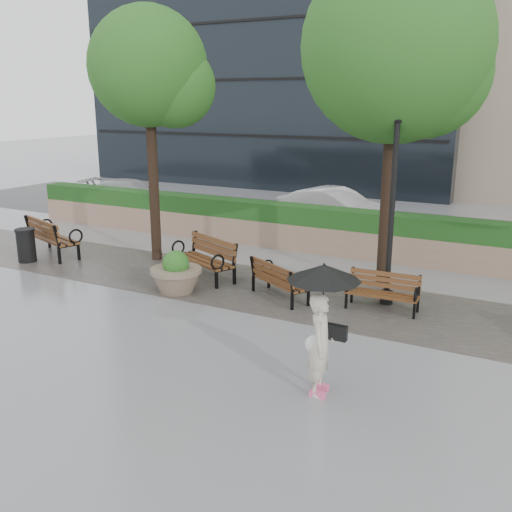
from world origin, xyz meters
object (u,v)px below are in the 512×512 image
at_px(bench_0, 53,245).
at_px(car_left, 132,195).
at_px(trash_bin, 26,246).
at_px(lamppost, 391,223).
at_px(planter_left, 176,276).
at_px(pedestrian, 322,317).
at_px(bench_3, 382,300).
at_px(bench_1, 205,267).
at_px(car_right, 335,208).
at_px(bench_2, 280,288).

bearing_deg(bench_0, car_left, -49.48).
bearing_deg(trash_bin, lamppost, 7.45).
xyz_separation_m(planter_left, trash_bin, (-5.28, 0.22, 0.05)).
height_order(trash_bin, car_left, car_left).
xyz_separation_m(trash_bin, pedestrian, (10.06, -3.14, 0.80)).
distance_m(bench_0, pedestrian, 10.69).
bearing_deg(car_left, trash_bin, -171.96).
distance_m(bench_3, lamppost, 1.66).
xyz_separation_m(planter_left, pedestrian, (4.78, -2.91, 0.86)).
bearing_deg(bench_1, trash_bin, -145.09).
bearing_deg(trash_bin, pedestrian, -17.32).
xyz_separation_m(bench_1, pedestrian, (4.79, -4.18, 0.95)).
bearing_deg(car_right, bench_1, -173.56).
xyz_separation_m(bench_1, planter_left, (0.01, -1.26, 0.09)).
height_order(planter_left, pedestrian, pedestrian).
height_order(bench_1, planter_left, bench_1).
xyz_separation_m(bench_1, trash_bin, (-5.27, -1.04, 0.14)).
height_order(bench_1, lamppost, lamppost).
distance_m(bench_1, bench_3, 4.66).
bearing_deg(car_left, lamppost, -127.23).
distance_m(bench_2, pedestrian, 4.48).
height_order(lamppost, car_right, lamppost).
relative_size(bench_1, pedestrian, 0.99).
xyz_separation_m(bench_1, car_right, (0.84, 7.26, 0.39)).
distance_m(lamppost, car_left, 13.99).
bearing_deg(lamppost, bench_2, -160.66).
bearing_deg(bench_3, car_left, 148.90).
relative_size(planter_left, car_right, 0.29).
bearing_deg(pedestrian, car_right, 10.91).
bearing_deg(bench_3, bench_0, 177.60).
xyz_separation_m(bench_3, pedestrian, (0.13, -3.96, 1.01)).
height_order(bench_3, planter_left, planter_left).
relative_size(planter_left, car_left, 0.28).
bearing_deg(bench_3, bench_2, -174.39).
relative_size(bench_1, bench_3, 1.30).
relative_size(bench_3, pedestrian, 0.76).
xyz_separation_m(lamppost, pedestrian, (0.16, -4.43, -0.58)).
bearing_deg(bench_3, car_right, 114.57).
relative_size(bench_0, pedestrian, 1.07).
relative_size(car_left, pedestrian, 2.09).
height_order(bench_1, bench_3, bench_1).
xyz_separation_m(lamppost, car_left, (-12.42, 6.33, -1.22)).
bearing_deg(planter_left, pedestrian, -31.35).
xyz_separation_m(car_left, pedestrian, (12.58, -10.76, 0.63)).
xyz_separation_m(bench_0, pedestrian, (9.89, -3.95, 0.93)).
bearing_deg(bench_3, bench_1, 174.91).
relative_size(bench_1, car_left, 0.48).
distance_m(bench_1, bench_2, 2.42).
bearing_deg(bench_1, car_right, 107.13).
relative_size(bench_0, lamppost, 0.53).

